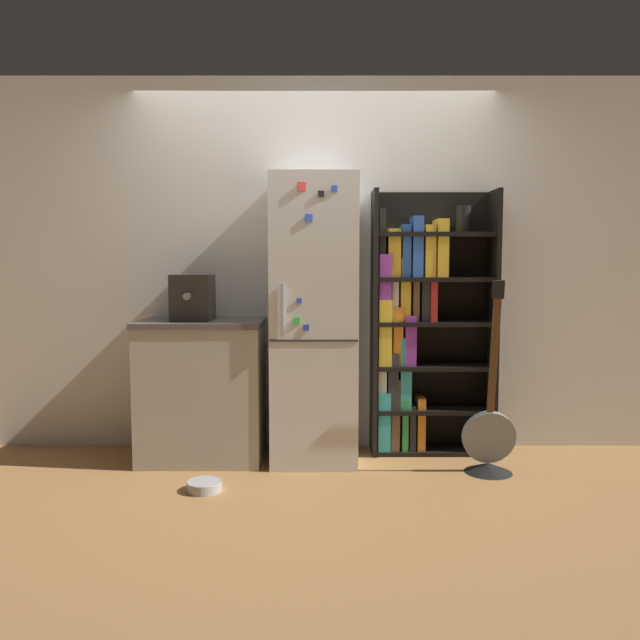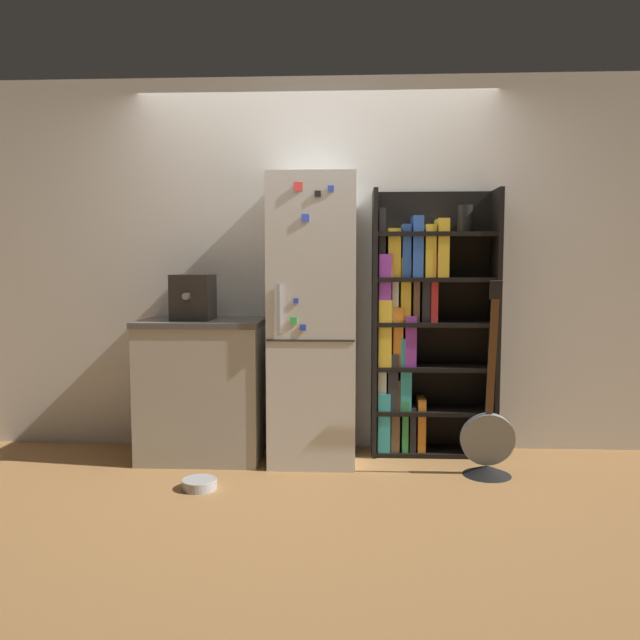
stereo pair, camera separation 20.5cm
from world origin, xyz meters
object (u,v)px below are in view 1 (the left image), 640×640
Objects in this scene: refrigerator at (313,320)px; bookshelf at (416,327)px; espresso_machine at (192,297)px; guitar at (488,446)px; pet_bowl at (203,485)px.

bookshelf is (0.71, 0.17, -0.06)m from refrigerator.
guitar is (1.90, -0.29, -0.91)m from espresso_machine.
pet_bowl is at bearing -149.31° from bookshelf.
refrigerator is 5.44× the size of espresso_machine.
bookshelf is 1.49× the size of guitar.
bookshelf is at bearing 30.69° from pet_bowl.
bookshelf is at bearing 129.45° from guitar.
refrigerator reaches higher than pet_bowl.
refrigerator is 1.55× the size of guitar.
refrigerator is 1.04× the size of bookshelf.
guitar is 5.94× the size of pet_bowl.
refrigerator is 1.37m from guitar.
refrigerator reaches higher than bookshelf.
refrigerator is 1.26m from pet_bowl.
pet_bowl is at bearing -74.19° from espresso_machine.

